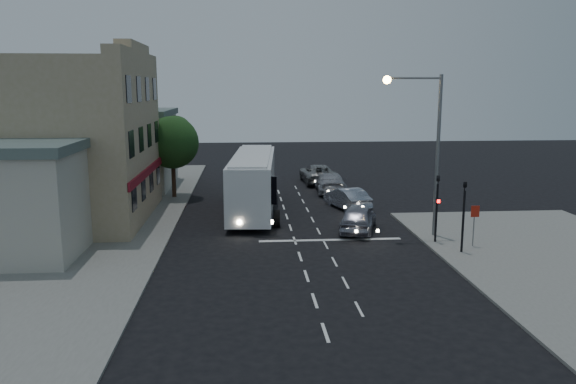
{
  "coord_description": "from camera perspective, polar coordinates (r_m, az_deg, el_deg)",
  "views": [
    {
      "loc": [
        -2.7,
        -28.14,
        8.38
      ],
      "look_at": [
        -0.14,
        5.07,
        2.2
      ],
      "focal_mm": 35.0,
      "sensor_mm": 36.0,
      "label": 1
    }
  ],
  "objects": [
    {
      "name": "traffic_signal_side",
      "position": [
        29.7,
        17.44,
        -1.55
      ],
      "size": [
        0.18,
        0.15,
        4.1
      ],
      "color": "black",
      "rests_on": "sidewalk_near"
    },
    {
      "name": "road_markings",
      "position": [
        32.78,
        2.73,
        -4.3
      ],
      "size": [
        8.0,
        30.55,
        0.01
      ],
      "color": "silver",
      "rests_on": "ground"
    },
    {
      "name": "regulatory_sign",
      "position": [
        31.12,
        18.42,
        -2.63
      ],
      "size": [
        0.45,
        0.12,
        2.2
      ],
      "color": "slate",
      "rests_on": "sidewalk_near"
    },
    {
      "name": "street_tree",
      "position": [
        43.68,
        -11.68,
        5.2
      ],
      "size": [
        4.0,
        4.0,
        6.2
      ],
      "color": "black",
      "rests_on": "sidewalk_far"
    },
    {
      "name": "ground",
      "position": [
        29.48,
        1.04,
        -6.0
      ],
      "size": [
        120.0,
        120.0,
        0.0
      ],
      "primitive_type": "plane",
      "color": "black"
    },
    {
      "name": "car_sedan_a",
      "position": [
        39.64,
        6.03,
        -0.64
      ],
      "size": [
        2.82,
        4.86,
        1.52
      ],
      "primitive_type": "imported",
      "rotation": [
        0.0,
        0.0,
        3.42
      ],
      "color": "#9FA4B3",
      "rests_on": "ground"
    },
    {
      "name": "low_building_north",
      "position": [
        49.59,
        -17.01,
        4.28
      ],
      "size": [
        9.4,
        9.4,
        6.5
      ],
      "color": "#B7B4A1",
      "rests_on": "sidewalk_far"
    },
    {
      "name": "low_building_south",
      "position": [
        30.53,
        -27.06,
        -0.8
      ],
      "size": [
        7.4,
        5.4,
        5.7
      ],
      "color": "#B7B4A1",
      "rests_on": "sidewalk_far"
    },
    {
      "name": "sidewalk_far",
      "position": [
        38.49,
        -19.84,
        -2.61
      ],
      "size": [
        12.0,
        50.0,
        0.12
      ],
      "primitive_type": "cube",
      "color": "slate",
      "rests_on": "ground"
    },
    {
      "name": "main_building",
      "position": [
        37.99,
        -21.71,
        4.91
      ],
      "size": [
        10.12,
        12.0,
        11.0
      ],
      "color": "#9C8C65",
      "rests_on": "sidewalk_far"
    },
    {
      "name": "car_sedan_b",
      "position": [
        45.58,
        4.33,
        0.93
      ],
      "size": [
        2.57,
        5.74,
        1.63
      ],
      "primitive_type": "imported",
      "rotation": [
        0.0,
        0.0,
        3.09
      ],
      "color": "#9F9FA6",
      "rests_on": "ground"
    },
    {
      "name": "car_sedan_c",
      "position": [
        50.33,
        3.07,
        1.87
      ],
      "size": [
        3.02,
        6.11,
        1.67
      ],
      "primitive_type": "imported",
      "rotation": [
        0.0,
        0.0,
        3.18
      ],
      "color": "gray",
      "rests_on": "ground"
    },
    {
      "name": "traffic_signal_main",
      "position": [
        31.27,
        14.92,
        -0.83
      ],
      "size": [
        0.25,
        0.35,
        4.1
      ],
      "color": "black",
      "rests_on": "sidewalk_near"
    },
    {
      "name": "car_suv",
      "position": [
        33.49,
        7.14,
        -2.65
      ],
      "size": [
        3.24,
        5.06,
        1.6
      ],
      "primitive_type": "imported",
      "rotation": [
        0.0,
        0.0,
        2.83
      ],
      "color": "gray",
      "rests_on": "ground"
    },
    {
      "name": "tour_bus",
      "position": [
        38.36,
        -3.55,
        1.15
      ],
      "size": [
        3.57,
        13.12,
        3.98
      ],
      "rotation": [
        0.0,
        0.0,
        -0.07
      ],
      "color": "white",
      "rests_on": "ground"
    },
    {
      "name": "streetlight",
      "position": [
        32.07,
        13.93,
        5.47
      ],
      "size": [
        3.32,
        0.44,
        9.0
      ],
      "color": "slate",
      "rests_on": "sidewalk_near"
    }
  ]
}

